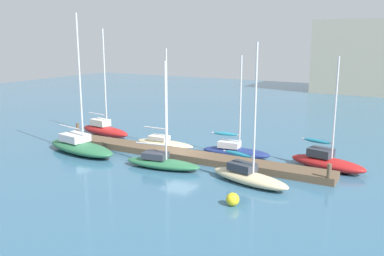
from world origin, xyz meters
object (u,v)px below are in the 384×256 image
sailboat_0 (104,129)px  sailboat_5 (248,175)px  sailboat_2 (164,142)px  sailboat_6 (326,161)px  sailboat_3 (162,162)px  mooring_buoy_yellow (233,199)px  sailboat_4 (235,150)px  sailboat_1 (80,146)px

sailboat_0 → sailboat_5: sailboat_0 is taller
sailboat_2 → sailboat_5: (9.87, -5.19, 0.15)m
sailboat_0 → sailboat_6: 20.83m
sailboat_2 → sailboat_3: (3.21, -5.19, 0.04)m
sailboat_5 → mooring_buoy_yellow: 3.85m
sailboat_2 → mooring_buoy_yellow: sailboat_2 is taller
sailboat_0 → sailboat_4: (13.83, -0.51, -0.10)m
sailboat_6 → sailboat_0: bearing=-169.2°
sailboat_2 → sailboat_5: size_ratio=0.93×
sailboat_0 → sailboat_6: sailboat_0 is taller
sailboat_5 → sailboat_1: bearing=-166.9°
sailboat_3 → sailboat_2: bearing=114.4°
sailboat_4 → sailboat_6: sailboat_6 is taller
sailboat_1 → sailboat_5: bearing=8.9°
sailboat_0 → sailboat_2: size_ratio=1.20×
sailboat_5 → sailboat_6: bearing=69.6°
sailboat_0 → sailboat_5: size_ratio=1.12×
sailboat_1 → sailboat_3: size_ratio=1.44×
sailboat_5 → mooring_buoy_yellow: bearing=-67.7°
sailboat_1 → mooring_buoy_yellow: bearing=-5.0°
sailboat_2 → sailboat_4: size_ratio=1.05×
sailboat_6 → mooring_buoy_yellow: sailboat_6 is taller
sailboat_5 → sailboat_0: bearing=174.6°
sailboat_2 → sailboat_3: 6.10m
sailboat_0 → mooring_buoy_yellow: sailboat_0 is taller
sailboat_3 → sailboat_4: sailboat_4 is taller
sailboat_6 → sailboat_3: bearing=-140.3°
sailboat_2 → sailboat_6: bearing=0.6°
sailboat_0 → sailboat_3: sailboat_0 is taller
sailboat_1 → sailboat_2: bearing=55.9°
sailboat_0 → sailboat_1: bearing=-59.5°
sailboat_3 → sailboat_5: 6.66m
sailboat_3 → sailboat_5: (6.66, -0.00, 0.10)m
sailboat_0 → sailboat_2: (7.21, -0.63, -0.21)m
sailboat_3 → sailboat_0: bearing=143.5°
sailboat_0 → sailboat_3: 11.94m
sailboat_3 → mooring_buoy_yellow: size_ratio=10.21×
sailboat_3 → sailboat_4: 6.31m
sailboat_3 → mooring_buoy_yellow: 8.19m
sailboat_3 → sailboat_6: bearing=20.9°
sailboat_2 → sailboat_5: bearing=-28.8°
sailboat_0 → sailboat_1: 6.22m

